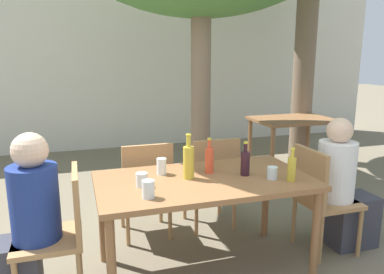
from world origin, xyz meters
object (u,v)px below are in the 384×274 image
(dining_table_back, at_px, (292,125))
(oil_cruet_0, at_px, (292,168))
(wine_bottle_3, at_px, (245,162))
(soda_bottle_1, at_px, (209,159))
(patio_chair_3, at_px, (212,178))
(person_seated_1, at_px, (344,191))
(patio_chair_0, at_px, (61,227))
(patio_chair_2, at_px, (146,184))
(patio_chair_1, at_px, (319,194))
(person_seated_0, at_px, (22,230))
(drinking_glass_0, at_px, (162,166))
(drinking_glass_2, at_px, (148,189))
(drinking_glass_1, at_px, (272,173))
(drinking_glass_3, at_px, (142,180))
(dining_table_front, at_px, (204,189))
(oil_cruet_2, at_px, (189,161))

(dining_table_back, bearing_deg, oil_cruet_0, -122.54)
(wine_bottle_3, bearing_deg, soda_bottle_1, 150.06)
(patio_chair_3, relative_size, person_seated_1, 0.79)
(patio_chair_0, relative_size, patio_chair_2, 1.00)
(patio_chair_1, xyz_separation_m, person_seated_0, (-2.28, -0.00, 0.01))
(soda_bottle_1, bearing_deg, patio_chair_0, -173.95)
(patio_chair_1, bearing_deg, wine_bottle_3, 91.64)
(dining_table_back, distance_m, patio_chair_0, 3.77)
(patio_chair_2, bearing_deg, person_seated_0, 35.20)
(person_seated_1, relative_size, soda_bottle_1, 4.18)
(drinking_glass_0, xyz_separation_m, drinking_glass_2, (-0.19, -0.45, -0.00))
(oil_cruet_0, bearing_deg, patio_chair_1, 28.78)
(drinking_glass_1, height_order, drinking_glass_3, drinking_glass_3)
(dining_table_front, relative_size, wine_bottle_3, 6.08)
(dining_table_back, relative_size, patio_chair_1, 1.24)
(dining_table_back, xyz_separation_m, patio_chair_1, (-1.07, -2.12, -0.14))
(dining_table_back, height_order, person_seated_0, person_seated_0)
(patio_chair_3, distance_m, oil_cruet_2, 0.85)
(patio_chair_0, xyz_separation_m, drinking_glass_3, (0.55, -0.03, 0.29))
(dining_table_front, height_order, patio_chair_2, patio_chair_2)
(oil_cruet_0, bearing_deg, patio_chair_2, 134.72)
(drinking_glass_2, height_order, drinking_glass_3, drinking_glass_2)
(dining_table_front, bearing_deg, patio_chair_0, 180.00)
(patio_chair_2, bearing_deg, drinking_glass_0, 94.69)
(patio_chair_1, distance_m, patio_chair_2, 1.49)
(oil_cruet_2, bearing_deg, oil_cruet_0, -21.81)
(dining_table_front, height_order, wine_bottle_3, wine_bottle_3)
(dining_table_front, xyz_separation_m, oil_cruet_0, (0.58, -0.24, 0.17))
(oil_cruet_2, relative_size, drinking_glass_1, 3.62)
(drinking_glass_3, bearing_deg, person_seated_0, 177.59)
(soda_bottle_1, bearing_deg, person_seated_0, -175.02)
(person_seated_0, relative_size, drinking_glass_1, 12.67)
(soda_bottle_1, bearing_deg, patio_chair_1, -7.10)
(dining_table_front, relative_size, soda_bottle_1, 5.74)
(patio_chair_2, distance_m, person_seated_1, 1.71)
(oil_cruet_2, bearing_deg, drinking_glass_0, 136.36)
(drinking_glass_0, bearing_deg, person_seated_0, -168.73)
(dining_table_back, relative_size, patio_chair_3, 1.24)
(patio_chair_3, bearing_deg, drinking_glass_0, 38.46)
(drinking_glass_1, bearing_deg, oil_cruet_2, 161.18)
(dining_table_back, xyz_separation_m, person_seated_0, (-3.35, -2.12, -0.12))
(dining_table_front, xyz_separation_m, drinking_glass_3, (-0.47, -0.03, 0.13))
(patio_chair_0, xyz_separation_m, patio_chair_1, (2.04, 0.00, 0.00))
(dining_table_back, relative_size, patio_chair_2, 1.24)
(dining_table_front, height_order, drinking_glass_2, drinking_glass_2)
(dining_table_front, height_order, drinking_glass_0, drinking_glass_0)
(person_seated_1, bearing_deg, patio_chair_1, 90.00)
(patio_chair_2, xyz_separation_m, drinking_glass_0, (0.04, -0.47, 0.30))
(drinking_glass_2, bearing_deg, drinking_glass_3, 90.82)
(oil_cruet_0, distance_m, drinking_glass_3, 1.07)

